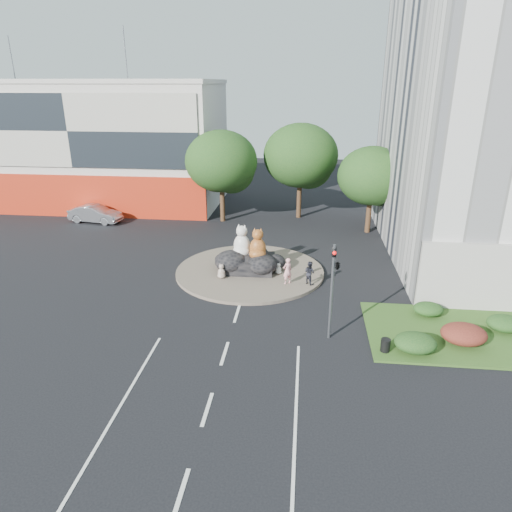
{
  "coord_description": "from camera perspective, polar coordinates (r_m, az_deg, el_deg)",
  "views": [
    {
      "loc": [
        3.51,
        -18.4,
        12.11
      ],
      "look_at": [
        0.64,
        7.94,
        2.0
      ],
      "focal_mm": 32.0,
      "sensor_mm": 36.0,
      "label": 1
    }
  ],
  "objects": [
    {
      "name": "ground",
      "position": [
        22.3,
        -3.94,
        -12.05
      ],
      "size": [
        120.0,
        120.0,
        0.0
      ],
      "primitive_type": "plane",
      "color": "black",
      "rests_on": "ground"
    },
    {
      "name": "roundabout_island",
      "position": [
        31.03,
        -0.77,
        -1.88
      ],
      "size": [
        10.0,
        10.0,
        0.2
      ],
      "primitive_type": "cylinder",
      "color": "brown",
      "rests_on": "ground"
    },
    {
      "name": "rock_plinth",
      "position": [
        30.82,
        -0.78,
        -0.94
      ],
      "size": [
        3.2,
        2.6,
        0.9
      ],
      "primitive_type": null,
      "color": "black",
      "rests_on": "roundabout_island"
    },
    {
      "name": "shophouse_block",
      "position": [
        51.41,
        -19.09,
        13.17
      ],
      "size": [
        25.2,
        12.3,
        17.4
      ],
      "color": "beige",
      "rests_on": "ground"
    },
    {
      "name": "grass_verge",
      "position": [
        25.98,
        24.76,
        -8.86
      ],
      "size": [
        10.0,
        6.0,
        0.12
      ],
      "primitive_type": "cube",
      "color": "#33551C",
      "rests_on": "ground"
    },
    {
      "name": "tree_left",
      "position": [
        41.71,
        -4.23,
        11.36
      ],
      "size": [
        6.46,
        6.46,
        8.27
      ],
      "color": "#382314",
      "rests_on": "ground"
    },
    {
      "name": "tree_mid",
      "position": [
        42.97,
        5.68,
        12.02
      ],
      "size": [
        6.84,
        6.84,
        8.76
      ],
      "color": "#382314",
      "rests_on": "ground"
    },
    {
      "name": "tree_right",
      "position": [
        39.57,
        14.37,
        9.35
      ],
      "size": [
        5.7,
        5.7,
        7.3
      ],
      "color": "#382314",
      "rests_on": "ground"
    },
    {
      "name": "hedge_near_green",
      "position": [
        23.23,
        19.3,
        -10.21
      ],
      "size": [
        2.0,
        1.6,
        0.9
      ],
      "primitive_type": "ellipsoid",
      "color": "#123916",
      "rests_on": "grass_verge"
    },
    {
      "name": "hedge_red",
      "position": [
        24.74,
        24.53,
        -8.88
      ],
      "size": [
        2.2,
        1.76,
        0.99
      ],
      "primitive_type": "ellipsoid",
      "color": "#501A15",
      "rests_on": "grass_verge"
    },
    {
      "name": "hedge_mid_green",
      "position": [
        26.9,
        28.66,
        -7.4
      ],
      "size": [
        1.8,
        1.44,
        0.81
      ],
      "primitive_type": "ellipsoid",
      "color": "#123916",
      "rests_on": "grass_verge"
    },
    {
      "name": "hedge_back_green",
      "position": [
        26.88,
        20.73,
        -6.22
      ],
      "size": [
        1.6,
        1.28,
        0.72
      ],
      "primitive_type": "ellipsoid",
      "color": "#123916",
      "rests_on": "grass_verge"
    },
    {
      "name": "traffic_light",
      "position": [
        22.15,
        9.84,
        -1.97
      ],
      "size": [
        0.44,
        1.24,
        5.0
      ],
      "color": "#595B60",
      "rests_on": "ground"
    },
    {
      "name": "street_lamp",
      "position": [
        28.99,
        24.74,
        3.83
      ],
      "size": [
        2.34,
        0.22,
        8.06
      ],
      "color": "#595B60",
      "rests_on": "ground"
    },
    {
      "name": "cat_white",
      "position": [
        30.63,
        -1.78,
        2.02
      ],
      "size": [
        1.62,
        1.51,
        2.21
      ],
      "primitive_type": null,
      "rotation": [
        0.0,
        0.0,
        -0.32
      ],
      "color": "beige",
      "rests_on": "rock_plinth"
    },
    {
      "name": "cat_tabby",
      "position": [
        30.16,
        0.22,
        1.61
      ],
      "size": [
        1.27,
        1.1,
        2.11
      ],
      "primitive_type": null,
      "rotation": [
        0.0,
        0.0,
        -0.0
      ],
      "color": "#B77B26",
      "rests_on": "rock_plinth"
    },
    {
      "name": "kitten_calico",
      "position": [
        29.64,
        -4.34,
        -1.84
      ],
      "size": [
        0.69,
        0.64,
        0.97
      ],
      "primitive_type": null,
      "rotation": [
        0.0,
        0.0,
        -0.25
      ],
      "color": "white",
      "rests_on": "roundabout_island"
    },
    {
      "name": "kitten_white",
      "position": [
        30.25,
        2.83,
        -1.54
      ],
      "size": [
        0.6,
        0.59,
        0.76
      ],
      "primitive_type": null,
      "rotation": [
        0.0,
        0.0,
        0.62
      ],
      "color": "silver",
      "rests_on": "roundabout_island"
    },
    {
      "name": "pedestrian_pink",
      "position": [
        28.65,
        3.95,
        -1.87
      ],
      "size": [
        0.74,
        0.69,
        1.7
      ],
      "primitive_type": "imported",
      "rotation": [
        0.0,
        0.0,
        3.76
      ],
      "color": "pink",
      "rests_on": "roundabout_island"
    },
    {
      "name": "pedestrian_dark",
      "position": [
        28.78,
        6.7,
        -2.08
      ],
      "size": [
        0.92,
        0.91,
        1.5
      ],
      "primitive_type": "imported",
      "rotation": [
        0.0,
        0.0,
        2.39
      ],
      "color": "#212129",
      "rests_on": "roundabout_island"
    },
    {
      "name": "parked_car",
      "position": [
        44.59,
        -19.45,
        4.99
      ],
      "size": [
        5.05,
        2.38,
        1.6
      ],
      "primitive_type": "imported",
      "rotation": [
        0.0,
        0.0,
        1.42
      ],
      "color": "#A0A2A8",
      "rests_on": "ground"
    },
    {
      "name": "litter_bin",
      "position": [
        22.89,
        15.87,
        -10.66
      ],
      "size": [
        0.54,
        0.54,
        0.64
      ],
      "primitive_type": "cylinder",
      "rotation": [
        0.0,
        0.0,
        0.22
      ],
      "color": "black",
      "rests_on": "grass_verge"
    }
  ]
}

